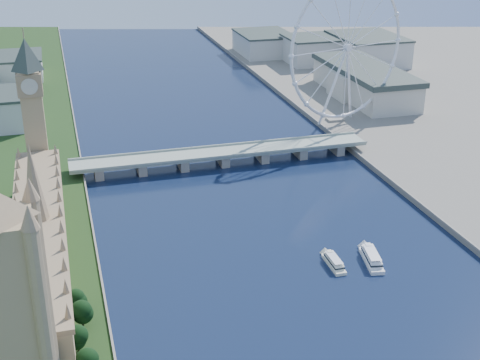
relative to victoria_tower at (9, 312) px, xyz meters
name	(u,v)px	position (x,y,z in m)	size (l,w,h in m)	color
victoria_tower	(9,312)	(0.00, 0.00, 0.00)	(28.16, 28.16, 112.00)	tan
parliament_range	(41,245)	(7.00, 115.00, -36.01)	(24.00, 200.00, 70.00)	tan
big_ben	(31,97)	(7.00, 223.00, 12.08)	(20.02, 20.02, 110.00)	tan
westminster_bridge	(223,155)	(135.00, 245.00, -47.86)	(220.00, 22.00, 9.50)	gray
london_eye	(347,48)	(254.98, 300.08, 13.03)	(113.60, 39.12, 124.30)	silver
county_hall	(363,99)	(310.00, 375.00, -54.49)	(54.00, 144.00, 35.00)	beige
city_skyline	(198,61)	(174.22, 505.08, -37.53)	(505.00, 280.00, 32.00)	beige
tour_boat_near	(334,266)	(155.06, 84.89, -54.49)	(6.36, 25.12, 5.50)	silver
tour_boat_far	(371,262)	(175.93, 82.70, -54.49)	(7.73, 30.23, 6.68)	white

